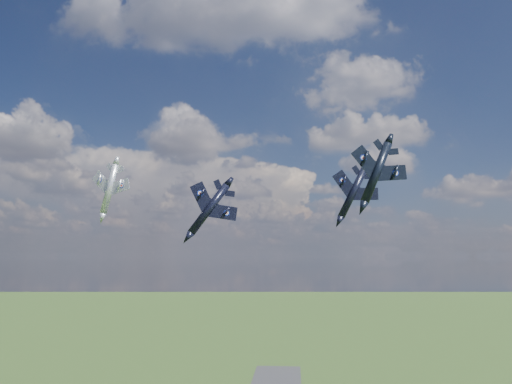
# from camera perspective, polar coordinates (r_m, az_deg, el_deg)

# --- Properties ---
(jet_lead_navy) EXTENTS (14.33, 17.82, 9.25)m
(jet_lead_navy) POSITION_cam_1_polar(r_m,az_deg,el_deg) (95.69, -5.38, -1.92)
(jet_lead_navy) COLOR black
(jet_right_navy) EXTENTS (11.81, 14.41, 6.10)m
(jet_right_navy) POSITION_cam_1_polar(r_m,az_deg,el_deg) (72.72, 13.60, 2.19)
(jet_right_navy) COLOR black
(jet_high_navy) EXTENTS (13.64, 17.54, 8.37)m
(jet_high_navy) POSITION_cam_1_polar(r_m,az_deg,el_deg) (111.73, 11.00, -0.11)
(jet_high_navy) COLOR black
(jet_left_silver) EXTENTS (14.08, 16.39, 5.37)m
(jet_left_silver) POSITION_cam_1_polar(r_m,az_deg,el_deg) (104.26, -16.40, 0.36)
(jet_left_silver) COLOR #A5A9B0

